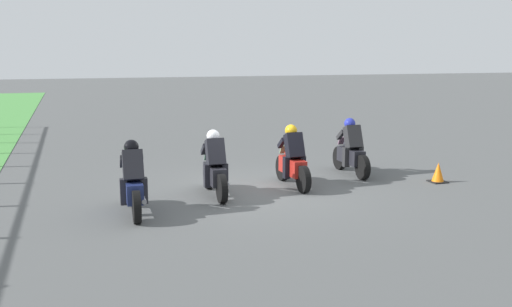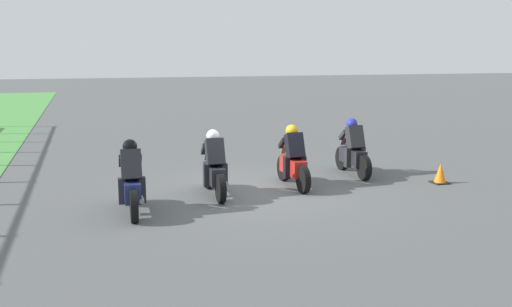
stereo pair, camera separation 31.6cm
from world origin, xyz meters
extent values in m
plane|color=#515354|center=(0.00, 0.00, 0.00)|extent=(120.00, 120.00, 0.00)
cylinder|color=black|center=(1.78, -2.95, 0.32)|extent=(0.64, 0.15, 0.64)
cylinder|color=black|center=(0.38, -2.92, 0.32)|extent=(0.64, 0.15, 0.64)
cube|color=black|center=(1.08, -2.93, 0.50)|extent=(1.11, 0.34, 0.40)
ellipsoid|color=black|center=(1.18, -2.93, 0.80)|extent=(0.49, 0.31, 0.24)
cube|color=red|center=(0.57, -2.92, 0.52)|extent=(0.06, 0.16, 0.08)
cylinder|color=#A5A5AD|center=(0.73, -3.09, 0.37)|extent=(0.42, 0.11, 0.10)
cube|color=#242427|center=(0.98, -2.93, 1.02)|extent=(0.49, 0.41, 0.66)
sphere|color=#252EA5|center=(1.20, -2.93, 1.36)|extent=(0.31, 0.31, 0.30)
cube|color=#705163|center=(1.58, -2.94, 0.84)|extent=(0.16, 0.26, 0.23)
cube|color=#242427|center=(0.97, -2.73, 0.50)|extent=(0.18, 0.14, 0.52)
cube|color=#242427|center=(0.96, -3.13, 0.50)|extent=(0.18, 0.14, 0.52)
cube|color=#242427|center=(1.37, -2.76, 1.04)|extent=(0.39, 0.11, 0.31)
cube|color=#242427|center=(1.36, -3.12, 1.04)|extent=(0.39, 0.11, 0.31)
cylinder|color=black|center=(0.94, -0.93, 0.32)|extent=(0.64, 0.14, 0.64)
cylinder|color=black|center=(-0.46, -0.94, 0.32)|extent=(0.64, 0.14, 0.64)
cube|color=#A6211A|center=(0.24, -0.94, 0.50)|extent=(1.10, 0.33, 0.40)
ellipsoid|color=#A6211A|center=(0.34, -0.93, 0.80)|extent=(0.48, 0.30, 0.24)
cube|color=red|center=(-0.27, -0.94, 0.52)|extent=(0.06, 0.16, 0.08)
cylinder|color=#A5A5AD|center=(-0.11, -1.10, 0.37)|extent=(0.42, 0.10, 0.10)
cube|color=black|center=(0.14, -0.94, 1.02)|extent=(0.49, 0.40, 0.66)
sphere|color=gold|center=(0.36, -0.93, 1.36)|extent=(0.30, 0.30, 0.30)
cube|color=gray|center=(0.74, -0.93, 0.84)|extent=(0.16, 0.26, 0.23)
cube|color=black|center=(0.12, -0.74, 0.50)|extent=(0.18, 0.14, 0.52)
cube|color=black|center=(0.12, -1.14, 0.50)|extent=(0.18, 0.14, 0.52)
cube|color=black|center=(0.52, -0.75, 1.04)|extent=(0.39, 0.10, 0.31)
cube|color=black|center=(0.52, -1.11, 1.04)|extent=(0.39, 0.10, 0.31)
cylinder|color=black|center=(0.61, 1.08, 0.32)|extent=(0.64, 0.15, 0.64)
cylinder|color=black|center=(-0.79, 1.10, 0.32)|extent=(0.64, 0.15, 0.64)
cube|color=#222228|center=(-0.09, 1.09, 0.50)|extent=(1.11, 0.34, 0.40)
ellipsoid|color=#222228|center=(0.01, 1.09, 0.80)|extent=(0.49, 0.31, 0.24)
cube|color=red|center=(-0.60, 1.10, 0.52)|extent=(0.06, 0.16, 0.08)
cylinder|color=#A5A5AD|center=(-0.44, 0.94, 0.37)|extent=(0.42, 0.11, 0.10)
cube|color=black|center=(-0.19, 1.09, 1.02)|extent=(0.49, 0.41, 0.66)
sphere|color=silver|center=(0.03, 1.09, 1.36)|extent=(0.31, 0.31, 0.30)
cube|color=slate|center=(0.41, 1.08, 0.84)|extent=(0.16, 0.26, 0.23)
cube|color=black|center=(-0.20, 1.29, 0.50)|extent=(0.18, 0.14, 0.52)
cube|color=black|center=(-0.21, 0.89, 0.50)|extent=(0.18, 0.14, 0.52)
cube|color=black|center=(0.20, 1.26, 1.04)|extent=(0.39, 0.11, 0.31)
cube|color=black|center=(0.19, 0.90, 1.04)|extent=(0.39, 0.11, 0.31)
cylinder|color=black|center=(-0.36, 3.00, 0.32)|extent=(0.64, 0.16, 0.64)
cylinder|color=black|center=(-1.76, 3.03, 0.32)|extent=(0.64, 0.16, 0.64)
cube|color=navy|center=(-1.06, 3.01, 0.50)|extent=(1.11, 0.35, 0.40)
ellipsoid|color=navy|center=(-0.96, 3.01, 0.80)|extent=(0.49, 0.31, 0.24)
cube|color=red|center=(-1.57, 3.03, 0.52)|extent=(0.06, 0.16, 0.08)
cylinder|color=#A5A5AD|center=(-1.42, 2.86, 0.37)|extent=(0.42, 0.11, 0.10)
cube|color=black|center=(-1.16, 3.02, 1.02)|extent=(0.49, 0.41, 0.66)
sphere|color=black|center=(-0.94, 3.01, 1.36)|extent=(0.31, 0.31, 0.30)
cube|color=#4C784C|center=(-0.56, 3.00, 0.84)|extent=(0.16, 0.26, 0.23)
cube|color=black|center=(-1.18, 3.22, 0.50)|extent=(0.18, 0.14, 0.52)
cube|color=black|center=(-1.19, 2.82, 0.50)|extent=(0.18, 0.14, 0.52)
cube|color=black|center=(-0.78, 3.19, 1.04)|extent=(0.39, 0.11, 0.31)
cube|color=black|center=(-0.79, 2.83, 1.04)|extent=(0.39, 0.11, 0.31)
cube|color=black|center=(-0.46, -4.60, 0.01)|extent=(0.40, 0.40, 0.03)
cone|color=orange|center=(-0.46, -4.60, 0.25)|extent=(0.32, 0.32, 0.51)
camera|label=1|loc=(-12.75, 4.10, 3.28)|focal=40.85mm
camera|label=2|loc=(-12.84, 3.80, 3.28)|focal=40.85mm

